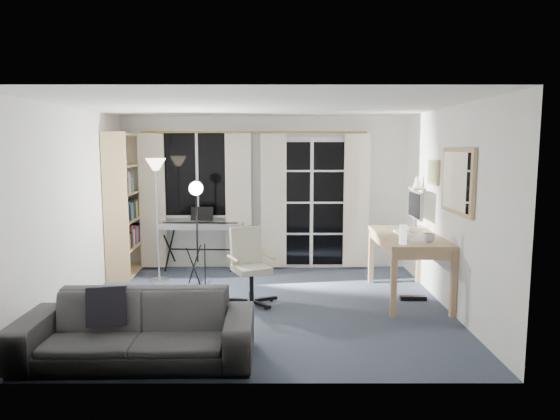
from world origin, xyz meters
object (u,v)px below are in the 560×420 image
object	(u,v)px
bookshelf	(122,208)
torchiere_lamp	(156,183)
studio_light	(196,200)
desk	(409,243)
sofa	(137,317)
office_chair	(248,258)
mug	(429,237)
keyboard_piano	(201,226)
monitor	(416,206)

from	to	relation	value
bookshelf	torchiere_lamp	xyz separation A→B (m)	(0.63, -0.39, 0.41)
torchiere_lamp	studio_light	distance (m)	0.70
desk	sofa	xyz separation A→B (m)	(-2.93, -1.88, -0.31)
office_chair	sofa	bearing A→B (deg)	-142.00
bookshelf	mug	xyz separation A→B (m)	(4.11, -1.71, -0.12)
torchiere_lamp	desk	distance (m)	3.55
mug	sofa	size ratio (longest dim) A/B	0.06
keyboard_piano	mug	bearing A→B (deg)	-29.53
keyboard_piano	torchiere_lamp	bearing A→B (deg)	-131.11
monitor	mug	size ratio (longest dim) A/B	4.39
torchiere_lamp	office_chair	bearing A→B (deg)	-35.77
torchiere_lamp	desk	bearing A→B (deg)	-13.63
keyboard_piano	office_chair	distance (m)	1.74
keyboard_piano	monitor	bearing A→B (deg)	-13.95
studio_light	office_chair	bearing A→B (deg)	-51.21
keyboard_piano	office_chair	size ratio (longest dim) A/B	1.38
desk	monitor	size ratio (longest dim) A/B	2.60
office_chair	mug	bearing A→B (deg)	-33.63
mug	torchiere_lamp	bearing A→B (deg)	159.23
bookshelf	torchiere_lamp	size ratio (longest dim) A/B	1.21
office_chair	bookshelf	bearing A→B (deg)	121.01
office_chair	sofa	xyz separation A→B (m)	(-0.90, -1.72, -0.15)
studio_light	office_chair	size ratio (longest dim) A/B	1.59
office_chair	keyboard_piano	bearing A→B (deg)	93.94
studio_light	mug	distance (m)	3.07
torchiere_lamp	office_chair	distance (m)	1.88
bookshelf	desk	world-z (taller)	bookshelf
mug	sofa	world-z (taller)	mug
bookshelf	monitor	xyz separation A→B (m)	(4.20, -0.76, 0.12)
bookshelf	mug	size ratio (longest dim) A/B	15.85
bookshelf	studio_light	size ratio (longest dim) A/B	1.42
desk	monitor	xyz separation A→B (m)	(0.20, 0.45, 0.41)
desk	mug	size ratio (longest dim) A/B	11.42
torchiere_lamp	keyboard_piano	size ratio (longest dim) A/B	1.35
desk	sofa	bearing A→B (deg)	-146.91
bookshelf	mug	bearing A→B (deg)	-25.50
torchiere_lamp	studio_light	size ratio (longest dim) A/B	1.18
torchiere_lamp	mug	world-z (taller)	torchiere_lamp
desk	monitor	distance (m)	0.64
keyboard_piano	mug	distance (m)	3.50
torchiere_lamp	studio_light	world-z (taller)	torchiere_lamp
torchiere_lamp	sofa	bearing A→B (deg)	-80.49
keyboard_piano	mug	world-z (taller)	keyboard_piano
keyboard_piano	studio_light	distance (m)	0.97
torchiere_lamp	mug	size ratio (longest dim) A/B	13.09
bookshelf	mug	distance (m)	4.45
keyboard_piano	sofa	world-z (taller)	keyboard_piano
studio_light	desk	distance (m)	2.86
studio_light	sofa	world-z (taller)	studio_light
keyboard_piano	desk	distance (m)	3.16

